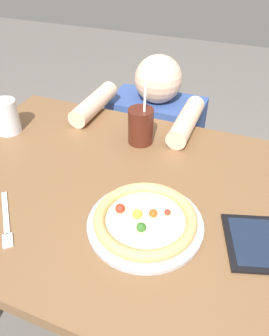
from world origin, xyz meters
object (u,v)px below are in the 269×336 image
object	(u,v)px
fork	(6,221)
diner_seated	(154,160)
water_cup_clear	(6,116)
pizza_near	(145,220)
drink_cup_colored	(141,126)

from	to	relation	value
fork	diner_seated	bearing A→B (deg)	81.48
fork	diner_seated	world-z (taller)	diner_seated
water_cup_clear	diner_seated	size ratio (longest dim) A/B	0.13
water_cup_clear	fork	xyz separation A→B (m)	(0.28, -0.36, -0.06)
pizza_near	fork	world-z (taller)	pizza_near
water_cup_clear	pizza_near	bearing A→B (deg)	-21.62
water_cup_clear	diner_seated	world-z (taller)	diner_seated
pizza_near	water_cup_clear	world-z (taller)	water_cup_clear
drink_cup_colored	water_cup_clear	distance (m)	0.47
diner_seated	drink_cup_colored	bearing A→B (deg)	-80.37
pizza_near	diner_seated	world-z (taller)	diner_seated
diner_seated	pizza_near	bearing A→B (deg)	-73.67
water_cup_clear	fork	bearing A→B (deg)	-52.39
drink_cup_colored	diner_seated	size ratio (longest dim) A/B	0.23
diner_seated	water_cup_clear	bearing A→B (deg)	-130.55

